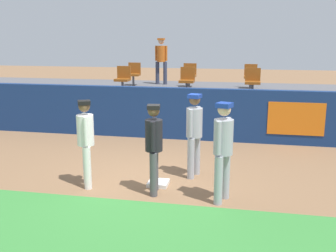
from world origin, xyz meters
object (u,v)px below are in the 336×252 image
at_px(seat_back_left, 134,73).
at_px(seat_back_right, 251,75).
at_px(player_runner_visitor, 194,130).
at_px(seat_front_right, 253,80).
at_px(first_base, 158,183).
at_px(seat_front_left, 123,77).
at_px(player_umpire, 154,143).
at_px(seat_front_center, 187,79).
at_px(spectator_hooded, 161,58).
at_px(player_fielder_home, 86,137).
at_px(player_coach_visitor, 223,145).
at_px(seat_back_center, 189,74).

height_order(seat_back_left, seat_back_right, same).
xyz_separation_m(player_runner_visitor, seat_front_right, (1.20, 4.54, 0.58)).
xyz_separation_m(first_base, seat_front_left, (-2.36, 5.20, 1.57)).
bearing_deg(player_umpire, first_base, 173.00).
xyz_separation_m(seat_front_center, spectator_hooded, (-1.36, 2.34, 0.53)).
bearing_deg(player_fielder_home, first_base, 76.44).
relative_size(player_runner_visitor, player_coach_visitor, 0.98).
bearing_deg(player_runner_visitor, player_fielder_home, -48.96).
bearing_deg(player_umpire, spectator_hooded, -177.71).
bearing_deg(seat_front_right, player_coach_visitor, -95.27).
xyz_separation_m(first_base, player_umpire, (0.01, -0.41, 0.95)).
relative_size(player_umpire, spectator_hooded, 0.98).
relative_size(first_base, player_runner_visitor, 0.23).
height_order(player_fielder_home, player_umpire, player_fielder_home).
distance_m(seat_back_right, spectator_hooded, 3.44).
bearing_deg(seat_back_left, seat_back_center, 0.00).
relative_size(player_coach_visitor, seat_front_center, 2.15).
xyz_separation_m(player_fielder_home, seat_back_center, (0.97, 7.31, 0.61)).
distance_m(player_runner_visitor, seat_front_right, 4.73).
bearing_deg(player_runner_visitor, player_umpire, -14.50).
bearing_deg(seat_front_right, player_fielder_home, -120.23).
distance_m(player_fielder_home, seat_front_left, 5.63).
xyz_separation_m(player_coach_visitor, seat_front_right, (0.53, 5.74, 0.56)).
height_order(player_fielder_home, player_coach_visitor, player_coach_visitor).
relative_size(player_runner_visitor, player_umpire, 1.04).
xyz_separation_m(seat_back_right, spectator_hooded, (-3.35, 0.54, 0.53)).
distance_m(player_fielder_home, seat_front_right, 6.40).
height_order(player_fielder_home, spectator_hooded, spectator_hooded).
relative_size(player_fielder_home, seat_back_left, 2.06).
distance_m(player_fielder_home, player_coach_visitor, 2.69).
bearing_deg(spectator_hooded, player_coach_visitor, 114.92).
bearing_deg(spectator_hooded, first_base, 107.12).
distance_m(player_umpire, seat_back_left, 7.85).
distance_m(player_umpire, seat_front_left, 6.12).
height_order(player_runner_visitor, seat_back_right, seat_back_right).
height_order(player_fielder_home, seat_back_center, seat_back_center).
xyz_separation_m(seat_front_center, seat_front_left, (-2.14, -0.00, -0.00)).
xyz_separation_m(player_runner_visitor, seat_front_left, (-2.99, 4.54, 0.58)).
height_order(player_coach_visitor, seat_front_center, seat_front_center).
xyz_separation_m(seat_front_center, seat_front_right, (2.05, 0.00, 0.00)).
relative_size(first_base, seat_front_left, 0.48).
bearing_deg(player_umpire, seat_front_center, 173.36).
relative_size(first_base, seat_front_center, 0.48).
distance_m(player_umpire, seat_back_center, 7.45).
xyz_separation_m(seat_front_right, seat_back_right, (-0.06, 1.80, -0.00)).
height_order(player_umpire, seat_back_center, seat_back_center).
bearing_deg(seat_back_left, player_coach_visitor, -63.16).
bearing_deg(seat_front_left, player_coach_visitor, -57.46).
height_order(first_base, seat_front_center, seat_front_center).
xyz_separation_m(player_umpire, spectator_hooded, (-1.59, 7.95, 1.15)).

